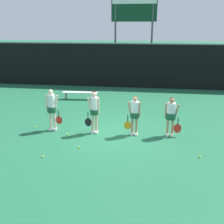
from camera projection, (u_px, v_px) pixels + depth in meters
name	position (u px, v px, depth m)	size (l,w,h in m)	color
ground_plane	(112.00, 133.00, 10.95)	(140.00, 140.00, 0.00)	#216642
fence_windscreen	(129.00, 66.00, 18.54)	(60.00, 0.08, 3.13)	black
scoreboard	(134.00, 20.00, 18.59)	(3.22, 0.15, 6.01)	#515156
bench_courtside	(80.00, 93.00, 15.85)	(2.16, 0.51, 0.45)	silver
player_0	(52.00, 106.00, 10.96)	(0.66, 0.38, 1.78)	beige
player_1	(94.00, 108.00, 10.64)	(0.63, 0.34, 1.80)	beige
player_2	(135.00, 113.00, 10.50)	(0.65, 0.36, 1.64)	tan
player_3	(171.00, 113.00, 10.38)	(0.69, 0.40, 1.62)	tan
tennis_ball_0	(200.00, 157.00, 8.89)	(0.07, 0.07, 0.07)	#CCE033
tennis_ball_1	(67.00, 134.00, 10.75)	(0.07, 0.07, 0.07)	#CCE033
tennis_ball_2	(43.00, 157.00, 8.91)	(0.07, 0.07, 0.07)	#CCE033
tennis_ball_3	(130.00, 126.00, 11.59)	(0.07, 0.07, 0.07)	#CCE033
tennis_ball_4	(35.00, 127.00, 11.50)	(0.07, 0.07, 0.07)	#CCE033
tennis_ball_5	(79.00, 147.00, 9.60)	(0.07, 0.07, 0.07)	#CCE033
tennis_ball_6	(98.00, 117.00, 12.78)	(0.07, 0.07, 0.07)	#CCE033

